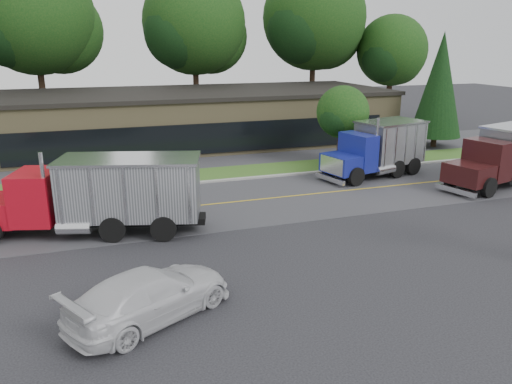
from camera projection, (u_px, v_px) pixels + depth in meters
ground at (288, 276)px, 17.99m from camera, size 140.00×140.00×0.00m
road at (223, 203)px, 26.16m from camera, size 60.00×8.00×0.02m
center_line at (223, 203)px, 26.16m from camera, size 60.00×0.12×0.01m
curb at (205, 183)px, 29.97m from camera, size 60.00×0.30×0.12m
grass_verge at (199, 176)px, 31.61m from camera, size 60.00×3.40×0.03m
far_parking at (184, 159)px, 36.15m from camera, size 60.00×7.00×0.02m
strip_mall at (193, 119)px, 41.63m from camera, size 32.00×12.00×4.00m
tree_far_b at (36, 21)px, 43.13m from camera, size 10.88×10.24×15.52m
tree_far_c at (196, 28)px, 47.52m from camera, size 10.36×9.75×14.77m
tree_far_d at (315, 23)px, 50.13m from camera, size 10.95×10.30×15.61m
tree_far_e at (392, 54)px, 51.56m from camera, size 7.65×7.20×10.91m
evergreen_right at (439, 85)px, 39.01m from camera, size 3.95×3.95×8.97m
tree_verge at (343, 115)px, 33.73m from camera, size 3.76×3.54×5.37m
dump_truck_red at (99, 193)px, 21.65m from camera, size 10.41×5.11×3.36m
dump_truck_blue at (379, 147)px, 31.24m from camera, size 7.22×4.11×3.36m
dump_truck_maroon at (509, 153)px, 29.45m from camera, size 8.74×4.59×3.36m
rally_car at (151, 295)px, 15.09m from camera, size 5.73×4.52×1.55m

